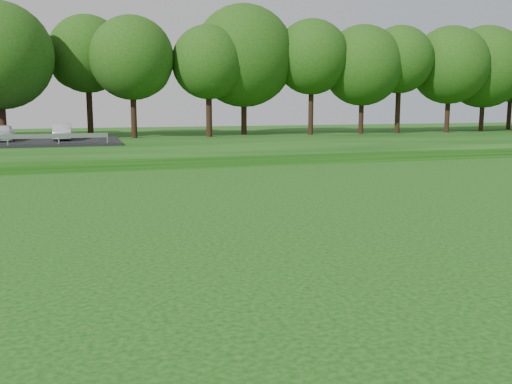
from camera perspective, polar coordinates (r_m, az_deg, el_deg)
name	(u,v)px	position (r m, az deg, el deg)	size (l,w,h in m)	color
berm	(265,141)	(47.81, 0.89, 5.11)	(130.00, 30.00, 0.60)	#0E3C0B
walking_path	(337,161)	(34.86, 8.09, 3.07)	(130.00, 1.60, 0.04)	gray
treeline	(251,50)	(51.71, -0.51, 14.06)	(104.00, 7.00, 15.00)	#1B4610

